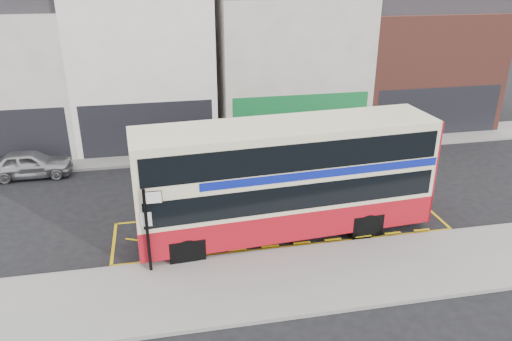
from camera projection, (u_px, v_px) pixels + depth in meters
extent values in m
plane|color=black|center=(291.00, 246.00, 19.97)|extent=(120.00, 120.00, 0.00)
cube|color=gray|center=(308.00, 277.00, 17.87)|extent=(40.00, 4.00, 0.15)
cube|color=gray|center=(294.00, 249.00, 19.60)|extent=(40.00, 0.15, 0.15)
cube|color=gray|center=(244.00, 149.00, 29.85)|extent=(50.00, 3.00, 0.15)
cube|color=silver|center=(7.00, 79.00, 29.48)|extent=(8.00, 8.00, 8.00)
cube|color=white|center=(144.00, 65.00, 30.72)|extent=(8.00, 8.00, 9.00)
cube|color=black|center=(148.00, 130.00, 28.28)|extent=(7.36, 0.06, 3.20)
cube|color=black|center=(148.00, 133.00, 28.37)|extent=(5.60, 0.04, 2.00)
cube|color=silver|center=(285.00, 64.00, 32.44)|extent=(9.00, 8.00, 8.50)
cube|color=#136B30|center=(301.00, 121.00, 29.90)|extent=(8.28, 0.06, 3.20)
cube|color=black|center=(301.00, 124.00, 29.99)|extent=(6.30, 0.04, 2.00)
cube|color=brown|center=(412.00, 66.00, 34.25)|extent=(9.00, 8.00, 7.50)
cube|color=black|center=(438.00, 112.00, 31.52)|extent=(8.28, 0.06, 3.20)
cube|color=black|center=(437.00, 115.00, 31.61)|extent=(6.30, 0.04, 2.00)
cube|color=beige|center=(286.00, 176.00, 19.92)|extent=(12.08, 3.54, 4.39)
cube|color=#AA0D19|center=(285.00, 212.00, 20.55)|extent=(12.12, 3.58, 1.19)
cube|color=#AA0D19|center=(417.00, 162.00, 21.36)|extent=(0.25, 2.75, 4.39)
cube|color=black|center=(286.00, 183.00, 20.04)|extent=(11.61, 3.56, 1.03)
cube|color=black|center=(286.00, 145.00, 19.40)|extent=(11.61, 3.56, 1.08)
cube|color=#0D1B94|center=(312.00, 161.00, 19.96)|extent=(9.70, 3.42, 0.33)
cube|color=black|center=(135.00, 207.00, 18.71)|extent=(0.23, 2.49, 1.73)
cube|color=black|center=(130.00, 160.00, 17.96)|extent=(0.23, 2.49, 1.08)
cube|color=black|center=(133.00, 182.00, 18.30)|extent=(0.18, 1.89, 0.38)
cube|color=beige|center=(287.00, 125.00, 19.08)|extent=(12.07, 3.43, 0.13)
cylinder|color=black|center=(187.00, 251.00, 18.61)|extent=(1.10, 0.38, 1.08)
cylinder|color=black|center=(179.00, 220.00, 20.79)|extent=(1.10, 0.38, 1.08)
cylinder|color=black|center=(367.00, 225.00, 20.39)|extent=(1.10, 0.38, 1.08)
cylinder|color=black|center=(342.00, 199.00, 22.58)|extent=(1.10, 0.38, 1.08)
cube|color=black|center=(147.00, 231.00, 17.55)|extent=(0.11, 0.11, 3.23)
cube|color=white|center=(154.00, 197.00, 17.09)|extent=(0.58, 0.05, 0.47)
cube|color=white|center=(146.00, 219.00, 17.43)|extent=(0.38, 0.03, 0.54)
imported|color=#A8A8AD|center=(30.00, 164.00, 25.99)|extent=(4.21, 1.70, 1.43)
imported|color=#3F4046|center=(197.00, 154.00, 27.17)|extent=(4.76, 2.98, 1.48)
imported|color=silver|center=(373.00, 146.00, 28.43)|extent=(5.50, 3.54, 1.48)
cylinder|color=black|center=(311.00, 124.00, 31.72)|extent=(0.24, 0.24, 1.69)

